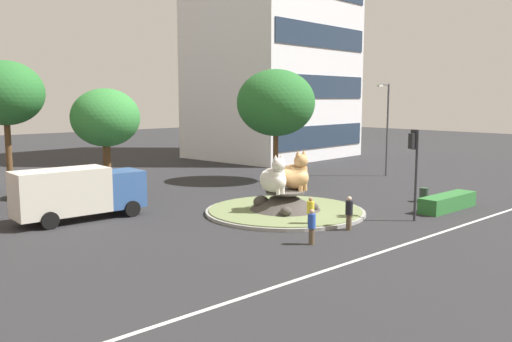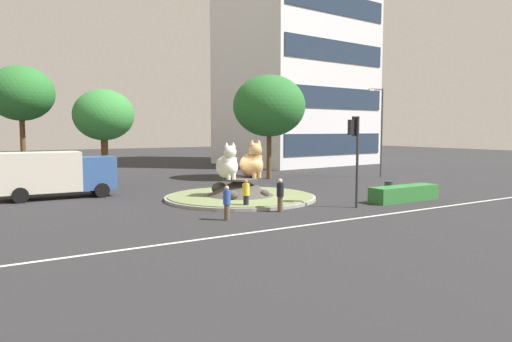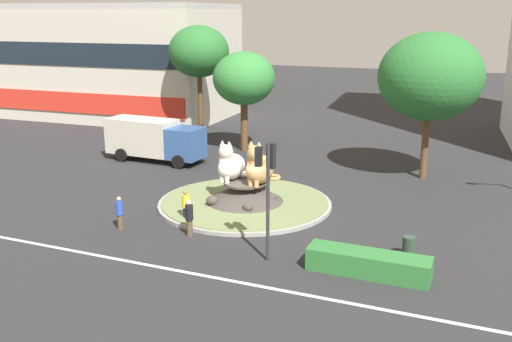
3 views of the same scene
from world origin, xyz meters
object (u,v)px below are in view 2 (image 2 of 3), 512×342
at_px(cat_statue_white, 228,165).
at_px(office_tower, 296,37).
at_px(broadleaf_tree_behind_island, 21,94).
at_px(cat_statue_calico, 252,163).
at_px(pedestrian_black_shirt, 280,194).
at_px(third_tree_left, 104,115).
at_px(delivery_box_truck, 54,173).
at_px(traffic_light_mast, 355,141).
at_px(pedestrian_yellow_shirt, 246,194).
at_px(second_tree_near_tower, 269,106).
at_px(streetlight_arm, 381,127).
at_px(pedestrian_blue_shirt, 227,202).
at_px(litter_bin, 389,188).

relative_size(cat_statue_white, office_tower, 0.07).
distance_m(office_tower, broadleaf_tree_behind_island, 33.37).
distance_m(cat_statue_calico, pedestrian_black_shirt, 5.30).
height_order(cat_statue_white, third_tree_left, third_tree_left).
bearing_deg(office_tower, delivery_box_truck, -157.38).
xyz_separation_m(traffic_light_mast, pedestrian_yellow_shirt, (-5.25, 2.62, -2.77)).
distance_m(cat_statue_calico, second_tree_near_tower, 12.17).
bearing_deg(delivery_box_truck, third_tree_left, 52.11).
bearing_deg(cat_statue_calico, streetlight_arm, 111.52).
bearing_deg(traffic_light_mast, pedestrian_black_shirt, 86.83).
relative_size(pedestrian_blue_shirt, litter_bin, 1.80).
relative_size(cat_statue_calico, litter_bin, 2.60).
height_order(broadleaf_tree_behind_island, pedestrian_blue_shirt, broadleaf_tree_behind_island).
xyz_separation_m(traffic_light_mast, pedestrian_blue_shirt, (-7.57, 0.48, -2.74)).
bearing_deg(delivery_box_truck, second_tree_near_tower, 10.83).
distance_m(traffic_light_mast, third_tree_left, 19.63).
height_order(cat_statue_white, cat_statue_calico, cat_statue_calico).
relative_size(third_tree_left, litter_bin, 8.00).
distance_m(cat_statue_white, pedestrian_blue_shirt, 6.51).
xyz_separation_m(cat_statue_white, second_tree_near_tower, (8.86, 8.85, 4.10)).
bearing_deg(pedestrian_black_shirt, broadleaf_tree_behind_island, 67.43).
bearing_deg(second_tree_near_tower, third_tree_left, 168.80).
bearing_deg(office_tower, traffic_light_mast, -126.73).
bearing_deg(pedestrian_black_shirt, pedestrian_blue_shirt, 139.85).
bearing_deg(office_tower, pedestrian_blue_shirt, -137.04).
bearing_deg(delivery_box_truck, office_tower, 30.29).
relative_size(second_tree_near_tower, litter_bin, 9.77).
bearing_deg(litter_bin, pedestrian_black_shirt, -171.51).
distance_m(pedestrian_yellow_shirt, litter_bin, 10.62).
xyz_separation_m(third_tree_left, litter_bin, (14.07, -15.08, -4.80)).
height_order(cat_statue_white, office_tower, office_tower).
height_order(pedestrian_black_shirt, litter_bin, pedestrian_black_shirt).
bearing_deg(streetlight_arm, cat_statue_calico, 5.45).
xyz_separation_m(third_tree_left, delivery_box_truck, (-4.42, -5.23, -3.68)).
height_order(third_tree_left, pedestrian_yellow_shirt, third_tree_left).
relative_size(streetlight_arm, pedestrian_yellow_shirt, 4.90).
height_order(pedestrian_black_shirt, delivery_box_truck, delivery_box_truck).
bearing_deg(cat_statue_white, pedestrian_blue_shirt, -21.81).
relative_size(streetlight_arm, pedestrian_black_shirt, 4.52).
distance_m(second_tree_near_tower, delivery_box_truck, 18.31).
bearing_deg(office_tower, second_tree_near_tower, -139.05).
bearing_deg(delivery_box_truck, cat_statue_calico, -29.15).
height_order(cat_statue_white, streetlight_arm, streetlight_arm).
height_order(broadleaf_tree_behind_island, delivery_box_truck, broadleaf_tree_behind_island).
height_order(streetlight_arm, pedestrian_blue_shirt, streetlight_arm).
bearing_deg(cat_statue_white, third_tree_left, -152.45).
height_order(pedestrian_black_shirt, pedestrian_yellow_shirt, pedestrian_black_shirt).
bearing_deg(delivery_box_truck, litter_bin, -25.78).
relative_size(cat_statue_white, second_tree_near_tower, 0.25).
distance_m(office_tower, pedestrian_black_shirt, 37.81).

